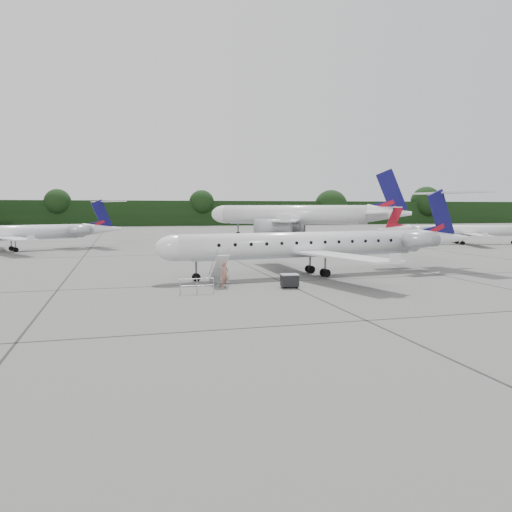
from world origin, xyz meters
name	(u,v)px	position (x,y,z in m)	size (l,w,h in m)	color
ground	(349,288)	(0.00, 0.00, 0.00)	(320.00, 320.00, 0.00)	slate
treeline	(171,213)	(0.00, 130.00, 4.00)	(260.00, 4.00, 8.00)	black
main_regional_jet	(307,232)	(-0.39, 7.15, 3.61)	(28.13, 20.25, 7.21)	silver
airstair	(219,269)	(-8.44, 3.93, 1.13)	(0.85, 2.38, 2.26)	silver
passenger	(225,275)	(-8.28, 2.60, 0.91)	(0.66, 0.44, 1.82)	#9A6554
safety_railing	(197,286)	(-10.54, 0.46, 0.50)	(2.20, 0.08, 1.00)	#999CA2
baggage_cart	(290,280)	(-3.88, 1.35, 0.51)	(1.18, 0.95, 1.02)	black
bg_narrowbody	(294,205)	(15.37, 55.45, 6.11)	(34.05, 24.51, 12.22)	silver
bg_regional_left	(4,225)	(-29.70, 38.51, 3.37)	(25.68, 18.49, 6.74)	silver
bg_regional_right	(465,225)	(36.40, 34.88, 2.95)	(22.46, 16.17, 5.89)	silver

